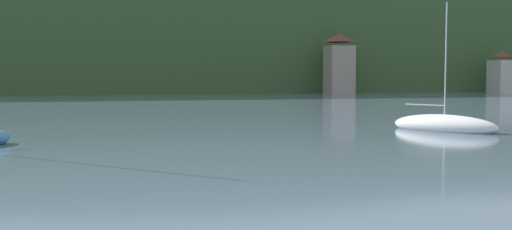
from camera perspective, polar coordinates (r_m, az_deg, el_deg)
The scene contains 4 objects.
wooded_hillside at distance 148.51m, azimuth -6.35°, elevation 5.86°, with size 352.00×63.63×52.25m.
shore_building_central at distance 112.19m, azimuth 7.69°, elevation 4.63°, with size 4.63×5.21×10.89m.
shore_building_eastcentral at distance 127.24m, azimuth 21.75°, elevation 3.67°, with size 3.69×4.80×8.00m.
sailboat_far_4 at distance 43.96m, azimuth 17.01°, elevation -0.94°, with size 5.98×7.32×9.11m.
Camera 1 is at (-6.20, 19.84, 4.01)m, focal length 43.27 mm.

